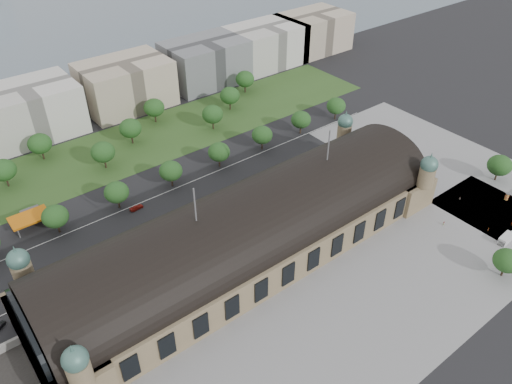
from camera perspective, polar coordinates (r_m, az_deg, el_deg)
ground at (r=176.19m, az=-0.73°, el=-7.16°), size 900.00×900.00×0.00m
station at (r=169.30m, az=-0.75°, el=-4.62°), size 150.00×48.40×44.30m
plaza_south at (r=160.10m, az=12.20°, el=-14.00°), size 190.00×48.00×0.12m
plaza_east at (r=240.00m, az=19.21°, el=3.72°), size 56.00×100.00×0.12m
road_slab at (r=193.80m, az=-12.36°, el=-3.43°), size 260.00×26.00×0.10m
grass_belt at (r=237.92m, az=-17.52°, el=3.79°), size 300.00×45.00×0.10m
petrol_station at (r=206.17m, az=-24.35°, el=-2.48°), size 14.00×13.00×5.05m
lake at (r=425.17m, az=-27.09°, el=15.87°), size 700.00×320.00×0.08m
office_3 at (r=263.48m, az=-24.47°, el=8.41°), size 45.00×32.00×24.00m
office_4 at (r=276.88m, az=-14.67°, el=11.82°), size 45.00×32.00×24.00m
office_5 at (r=298.17m, az=-5.83°, el=14.55°), size 45.00×32.00×24.00m
office_6 at (r=322.80m, az=1.13°, el=16.43°), size 45.00×32.00×24.00m
office_7 at (r=348.13m, az=6.50°, el=17.71°), size 45.00×32.00×24.00m
tree_row_3 at (r=194.47m, az=-21.98°, el=-2.61°), size 9.60×9.60×11.52m
tree_row_4 at (r=199.51m, az=-15.65°, el=-0.03°), size 9.60×9.60×11.52m
tree_row_5 at (r=207.24m, az=-9.72°, el=2.39°), size 9.60×9.60×11.52m
tree_row_6 at (r=217.35m, az=-4.25°, el=4.58°), size 9.60×9.60×11.52m
tree_row_7 at (r=229.53m, az=0.70°, el=6.53°), size 9.60×9.60×11.52m
tree_row_8 at (r=243.48m, az=5.16°, el=8.23°), size 9.60×9.60×11.52m
tree_row_9 at (r=258.90m, az=9.14°, el=9.69°), size 9.60×9.60×11.52m
tree_belt_4 at (r=228.39m, az=-26.93°, el=2.25°), size 10.40×10.40×12.48m
tree_belt_5 at (r=241.44m, az=-23.48°, el=5.09°), size 10.40×10.40×12.48m
tree_belt_6 at (r=225.38m, az=-17.10°, el=4.38°), size 10.40×10.40×12.48m
tree_belt_7 at (r=241.00m, az=-14.16°, el=7.08°), size 10.40×10.40×12.48m
tree_belt_8 at (r=257.64m, az=-11.57°, el=9.43°), size 10.40×10.40×12.48m
tree_belt_9 at (r=247.08m, az=-4.99°, el=8.84°), size 10.40×10.40×12.48m
tree_belt_10 at (r=265.52m, az=-3.01°, el=10.96°), size 10.40×10.40×12.48m
tree_belt_11 at (r=284.54m, az=-1.27°, el=12.78°), size 10.40×10.40×12.48m
tree_plaza_ne at (r=231.29m, az=26.09°, el=2.76°), size 10.00×10.00×11.69m
tree_plaza_s at (r=183.49m, az=26.77°, el=-7.02°), size 9.00×9.00×10.64m
traffic_car_2 at (r=182.61m, az=-23.04°, el=-8.64°), size 5.11×2.63×1.38m
traffic_car_3 at (r=200.83m, az=-13.50°, el=-1.73°), size 5.77×2.85×1.61m
traffic_car_4 at (r=195.89m, az=-3.95°, el=-1.79°), size 4.09×2.08×1.33m
traffic_car_6 at (r=227.59m, az=7.19°, el=3.99°), size 5.54×2.75×1.51m
parked_car_0 at (r=172.12m, az=-27.22°, el=-13.48°), size 4.01×3.31×1.29m
parked_car_1 at (r=175.41m, az=-23.33°, el=-10.89°), size 6.08×4.34×1.54m
parked_car_2 at (r=172.67m, az=-22.63°, el=-11.62°), size 4.94×3.68×1.33m
parked_car_3 at (r=176.03m, az=-21.33°, el=-10.06°), size 4.61×4.18×1.52m
parked_car_4 at (r=174.91m, az=-17.20°, el=-9.26°), size 5.30×3.53×1.65m
parked_car_5 at (r=178.61m, az=-12.55°, el=-7.22°), size 5.41×4.62×1.38m
parked_car_6 at (r=180.59m, az=-10.54°, el=-6.28°), size 5.58×5.12×1.57m
bus_west at (r=186.80m, az=-9.35°, el=-4.13°), size 11.20×3.31×3.08m
bus_mid at (r=191.43m, az=-6.04°, el=-2.59°), size 12.23×3.61×3.36m
bus_east at (r=209.01m, az=0.39°, el=1.41°), size 12.65×3.86×3.47m
van_south at (r=201.00m, az=26.59°, el=-4.86°), size 7.06×3.22×2.99m
advertising_column at (r=223.60m, az=26.76°, el=-0.45°), size 1.69×1.69×3.21m
pedestrian_0 at (r=200.55m, az=20.66°, el=-3.38°), size 0.89×0.69×1.60m
pedestrian_1 at (r=203.87m, az=25.00°, el=-3.89°), size 0.74×0.80×1.83m
pedestrian_2 at (r=216.09m, az=22.26°, el=-0.68°), size 0.77×0.89×1.59m
pedestrian_3 at (r=210.47m, az=27.16°, el=-3.23°), size 1.17×0.61×1.95m
pedestrian_4 at (r=199.46m, az=26.56°, el=-5.44°), size 1.12×0.94×1.62m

